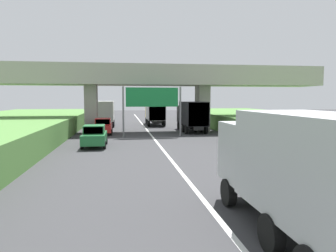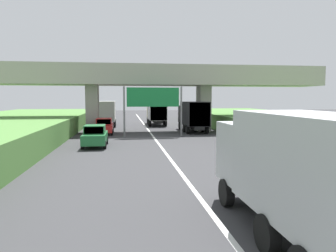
{
  "view_description": "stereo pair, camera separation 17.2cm",
  "coord_description": "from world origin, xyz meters",
  "px_view_note": "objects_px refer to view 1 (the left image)",
  "views": [
    {
      "loc": [
        -2.99,
        -1.4,
        3.8
      ],
      "look_at": [
        0.0,
        18.76,
        2.0
      ],
      "focal_mm": 33.35,
      "sensor_mm": 36.0,
      "label": 1
    },
    {
      "loc": [
        -2.82,
        -1.43,
        3.8
      ],
      "look_at": [
        0.0,
        18.76,
        2.0
      ],
      "focal_mm": 33.35,
      "sensor_mm": 36.0,
      "label": 2
    }
  ],
  "objects_px": {
    "overhead_highway_sign": "(152,100)",
    "truck_yellow": "(155,112)",
    "truck_black": "(192,115)",
    "truck_silver": "(300,169)",
    "car_green": "(95,136)",
    "car_red": "(103,126)",
    "truck_blue": "(105,112)",
    "speed_limit_sign": "(280,133)",
    "construction_barrel_2": "(312,164)"
  },
  "relations": [
    {
      "from": "overhead_highway_sign",
      "to": "car_red",
      "type": "relative_size",
      "value": 1.43
    },
    {
      "from": "speed_limit_sign",
      "to": "truck_black",
      "type": "height_order",
      "value": "truck_black"
    },
    {
      "from": "speed_limit_sign",
      "to": "truck_silver",
      "type": "xyz_separation_m",
      "value": [
        -5.71,
        -11.75,
        0.46
      ]
    },
    {
      "from": "overhead_highway_sign",
      "to": "speed_limit_sign",
      "type": "xyz_separation_m",
      "value": [
        7.4,
        -11.59,
        -2.17
      ]
    },
    {
      "from": "truck_blue",
      "to": "truck_silver",
      "type": "xyz_separation_m",
      "value": [
        6.92,
        -35.95,
        0.0
      ]
    },
    {
      "from": "truck_yellow",
      "to": "car_green",
      "type": "distance_m",
      "value": 20.65
    },
    {
      "from": "truck_blue",
      "to": "construction_barrel_2",
      "type": "xyz_separation_m",
      "value": [
        11.9,
        -28.99,
        -1.47
      ]
    },
    {
      "from": "truck_black",
      "to": "truck_silver",
      "type": "relative_size",
      "value": 1.0
    },
    {
      "from": "speed_limit_sign",
      "to": "car_red",
      "type": "xyz_separation_m",
      "value": [
        -12.37,
        14.41,
        -0.62
      ]
    },
    {
      "from": "truck_yellow",
      "to": "car_red",
      "type": "xyz_separation_m",
      "value": [
        -6.64,
        -10.72,
        -1.08
      ]
    },
    {
      "from": "truck_silver",
      "to": "construction_barrel_2",
      "type": "distance_m",
      "value": 8.69
    },
    {
      "from": "truck_blue",
      "to": "truck_silver",
      "type": "height_order",
      "value": "same"
    },
    {
      "from": "overhead_highway_sign",
      "to": "car_red",
      "type": "height_order",
      "value": "overhead_highway_sign"
    },
    {
      "from": "car_red",
      "to": "construction_barrel_2",
      "type": "height_order",
      "value": "car_red"
    },
    {
      "from": "overhead_highway_sign",
      "to": "car_red",
      "type": "bearing_deg",
      "value": 150.48
    },
    {
      "from": "speed_limit_sign",
      "to": "construction_barrel_2",
      "type": "xyz_separation_m",
      "value": [
        -0.72,
        -4.79,
        -1.02
      ]
    },
    {
      "from": "construction_barrel_2",
      "to": "speed_limit_sign",
      "type": "bearing_deg",
      "value": 81.46
    },
    {
      "from": "construction_barrel_2",
      "to": "truck_silver",
      "type": "bearing_deg",
      "value": -125.62
    },
    {
      "from": "truck_yellow",
      "to": "truck_black",
      "type": "bearing_deg",
      "value": -70.88
    },
    {
      "from": "truck_black",
      "to": "truck_blue",
      "type": "bearing_deg",
      "value": 140.09
    },
    {
      "from": "truck_silver",
      "to": "car_green",
      "type": "relative_size",
      "value": 1.78
    },
    {
      "from": "truck_black",
      "to": "construction_barrel_2",
      "type": "height_order",
      "value": "truck_black"
    },
    {
      "from": "overhead_highway_sign",
      "to": "car_green",
      "type": "distance_m",
      "value": 8.33
    },
    {
      "from": "car_green",
      "to": "car_red",
      "type": "xyz_separation_m",
      "value": [
        0.18,
        8.73,
        0.0
      ]
    },
    {
      "from": "truck_blue",
      "to": "car_green",
      "type": "distance_m",
      "value": 18.56
    },
    {
      "from": "construction_barrel_2",
      "to": "car_red",
      "type": "bearing_deg",
      "value": 121.25
    },
    {
      "from": "truck_yellow",
      "to": "car_red",
      "type": "height_order",
      "value": "truck_yellow"
    },
    {
      "from": "truck_silver",
      "to": "construction_barrel_2",
      "type": "relative_size",
      "value": 8.11
    },
    {
      "from": "overhead_highway_sign",
      "to": "truck_yellow",
      "type": "distance_m",
      "value": 13.75
    },
    {
      "from": "truck_black",
      "to": "construction_barrel_2",
      "type": "relative_size",
      "value": 8.11
    },
    {
      "from": "speed_limit_sign",
      "to": "truck_silver",
      "type": "relative_size",
      "value": 0.31
    },
    {
      "from": "overhead_highway_sign",
      "to": "truck_yellow",
      "type": "height_order",
      "value": "overhead_highway_sign"
    },
    {
      "from": "overhead_highway_sign",
      "to": "speed_limit_sign",
      "type": "relative_size",
      "value": 2.64
    },
    {
      "from": "overhead_highway_sign",
      "to": "truck_blue",
      "type": "relative_size",
      "value": 0.81
    },
    {
      "from": "truck_blue",
      "to": "truck_silver",
      "type": "distance_m",
      "value": 36.61
    },
    {
      "from": "speed_limit_sign",
      "to": "truck_yellow",
      "type": "height_order",
      "value": "truck_yellow"
    },
    {
      "from": "speed_limit_sign",
      "to": "car_green",
      "type": "xyz_separation_m",
      "value": [
        -12.54,
        5.67,
        -0.62
      ]
    },
    {
      "from": "truck_blue",
      "to": "construction_barrel_2",
      "type": "relative_size",
      "value": 8.11
    },
    {
      "from": "car_red",
      "to": "construction_barrel_2",
      "type": "xyz_separation_m",
      "value": [
        11.65,
        -19.2,
        -0.4
      ]
    },
    {
      "from": "car_green",
      "to": "truck_blue",
      "type": "bearing_deg",
      "value": 90.25
    },
    {
      "from": "construction_barrel_2",
      "to": "car_green",
      "type": "bearing_deg",
      "value": 138.5
    },
    {
      "from": "truck_black",
      "to": "construction_barrel_2",
      "type": "distance_m",
      "value": 20.61
    },
    {
      "from": "car_red",
      "to": "truck_blue",
      "type": "bearing_deg",
      "value": 91.49
    },
    {
      "from": "truck_black",
      "to": "car_green",
      "type": "height_order",
      "value": "truck_black"
    },
    {
      "from": "car_red",
      "to": "speed_limit_sign",
      "type": "bearing_deg",
      "value": -49.35
    },
    {
      "from": "speed_limit_sign",
      "to": "truck_black",
      "type": "relative_size",
      "value": 0.31
    },
    {
      "from": "car_red",
      "to": "construction_barrel_2",
      "type": "bearing_deg",
      "value": -58.75
    },
    {
      "from": "overhead_highway_sign",
      "to": "car_red",
      "type": "distance_m",
      "value": 6.36
    },
    {
      "from": "truck_blue",
      "to": "truck_black",
      "type": "relative_size",
      "value": 1.0
    },
    {
      "from": "truck_blue",
      "to": "truck_black",
      "type": "xyz_separation_m",
      "value": [
        10.17,
        -8.51,
        0.0
      ]
    }
  ]
}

